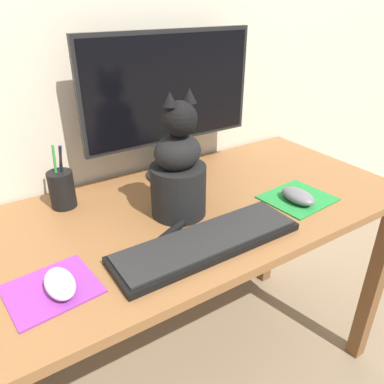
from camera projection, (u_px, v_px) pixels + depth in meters
The scene contains 11 objects.
ground_plane at pixel (188, 377), 1.40m from camera, with size 12.00×12.00×0.00m, color #847056.
wall_back at pixel (123, 1), 1.07m from camera, with size 7.00×0.04×2.50m.
desk at pixel (187, 239), 1.11m from camera, with size 1.32×0.62×0.73m.
monitor at pixel (170, 97), 1.13m from camera, with size 0.57×0.17×0.45m.
keyboard at pixel (207, 242), 0.90m from camera, with size 0.48×0.14×0.02m.
mousepad_left at pixel (52, 289), 0.77m from camera, with size 0.19×0.17×0.00m.
mousepad_right at pixel (298, 198), 1.11m from camera, with size 0.20×0.18×0.00m.
computer_mouse_left at pixel (60, 283), 0.75m from camera, with size 0.06×0.10×0.04m.
computer_mouse_right at pixel (298, 196), 1.08m from camera, with size 0.06×0.11×0.04m.
cat at pixel (178, 172), 0.98m from camera, with size 0.21×0.20×0.34m.
pen_cup at pixel (62, 189), 1.05m from camera, with size 0.07×0.07×0.18m.
Camera 1 is at (-0.49, -0.78, 1.26)m, focal length 35.00 mm.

